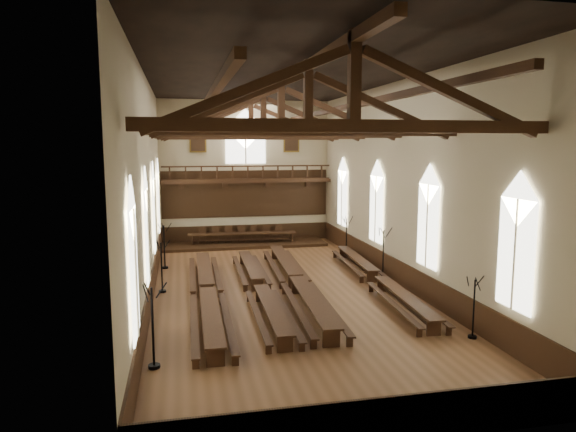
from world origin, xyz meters
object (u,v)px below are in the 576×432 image
refectory_row_b (260,285)px  candelabrum_right_near (473,319)px  candelabrum_left_near (153,342)px  candelabrum_right_mid (383,263)px  refectory_row_c (297,280)px  refectory_row_d (378,277)px  candelabrum_left_mid (162,276)px  high_table (242,234)px  candelabrum_left_far (165,255)px  refectory_row_a (207,290)px  dais (243,244)px  candelabrum_right_far (346,243)px

refectory_row_b → candelabrum_right_near: 9.49m
candelabrum_left_near → candelabrum_right_mid: candelabrum_left_near is taller
refectory_row_c → candelabrum_right_mid: size_ratio=5.38×
refectory_row_d → candelabrum_left_mid: candelabrum_left_mid is taller
high_table → candelabrum_left_far: (-5.07, -5.67, 0.01)m
refectory_row_a → candelabrum_right_near: bearing=-34.8°
candelabrum_left_mid → candelabrum_right_mid: candelabrum_right_mid is taller
candelabrum_left_near → candelabrum_left_far: size_ratio=1.05×
candelabrum_right_near → candelabrum_left_near: bearing=-179.0°
refectory_row_c → refectory_row_d: bearing=-1.6°
candelabrum_left_mid → candelabrum_right_near: (11.10, -8.27, -0.07)m
high_table → dais: bearing=0.0°
refectory_row_d → candelabrum_right_far: candelabrum_right_far is taller
refectory_row_a → candelabrum_right_near: candelabrum_right_near is taller
high_table → candelabrum_left_far: bearing=-131.8°
candelabrum_left_near → candelabrum_left_mid: candelabrum_left_near is taller
dais → candelabrum_left_near: bearing=-105.0°
candelabrum_left_near → candelabrum_left_far: candelabrum_left_near is taller
refectory_row_b → candelabrum_right_near: bearing=-45.1°
refectory_row_d → candelabrum_left_near: size_ratio=5.05×
refectory_row_d → candelabrum_right_near: 7.09m
candelabrum_left_near → refectory_row_c: bearing=49.6°
refectory_row_b → candelabrum_right_far: size_ratio=5.58×
refectory_row_a → high_table: size_ratio=1.93×
high_table → candelabrum_right_far: bearing=-36.2°
refectory_row_a → candelabrum_left_far: size_ratio=5.52×
candelabrum_left_mid → candelabrum_right_mid: (11.10, 0.10, 0.06)m
refectory_row_b → candelabrum_left_far: bearing=124.6°
candelabrum_right_mid → high_table: bearing=120.1°
refectory_row_a → candelabrum_left_near: (-2.00, -6.51, 0.29)m
candelabrum_right_far → refectory_row_a: bearing=-138.6°
refectory_row_a → refectory_row_d: refectory_row_a is taller
refectory_row_c → candelabrum_right_near: 8.65m
refectory_row_a → candelabrum_right_far: candelabrum_right_far is taller
dais → candelabrum_right_near: (6.03, -18.75, 0.60)m
refectory_row_b → candelabrum_right_far: bearing=48.7°
candelabrum_left_mid → refectory_row_b: bearing=-19.4°
candelabrum_left_mid → refectory_row_c: bearing=-10.1°
candelabrum_left_far → candelabrum_right_near: bearing=-49.7°
high_table → candelabrum_right_mid: bearing=-59.9°
refectory_row_d → dais: (-5.22, 11.71, -0.40)m
candelabrum_left_far → candelabrum_left_mid: bearing=-90.0°
refectory_row_d → candelabrum_left_far: candelabrum_left_far is taller
refectory_row_d → candelabrum_left_far: bearing=149.6°
candelabrum_left_far → refectory_row_d: bearing=-30.4°
candelabrum_left_near → candelabrum_right_far: 18.29m
refectory_row_c → candelabrum_left_far: candelabrum_left_far is taller
refectory_row_a → refectory_row_d: size_ratio=1.04×
candelabrum_left_far → candelabrum_right_mid: (11.10, -4.72, 0.04)m
dais → candelabrum_right_mid: candelabrum_right_mid is taller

